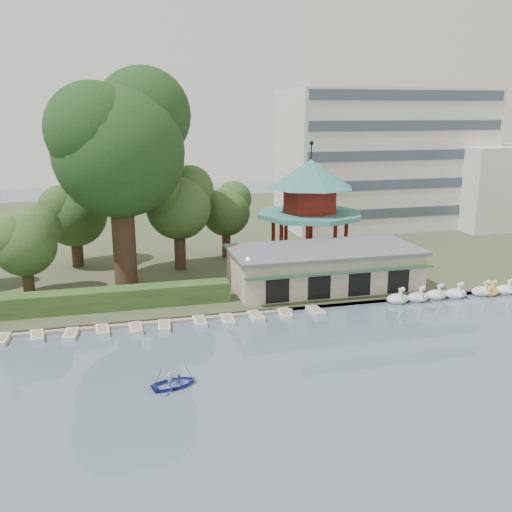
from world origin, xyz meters
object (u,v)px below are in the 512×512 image
object	(u,v)px
dock	(95,326)
rowboat_with_passengers	(174,380)
big_tree	(120,140)
pavilion	(310,200)
boathouse	(324,267)

from	to	relation	value
dock	rowboat_with_passengers	xyz separation A→B (m)	(5.21, -12.07, 0.32)
big_tree	rowboat_with_passengers	size ratio (longest dim) A/B	4.38
pavilion	rowboat_with_passengers	size ratio (longest dim) A/B	2.77
dock	big_tree	size ratio (longest dim) A/B	1.60
dock	big_tree	distance (m)	18.49
big_tree	boathouse	bearing A→B (deg)	-18.31
boathouse	pavilion	size ratio (longest dim) A/B	1.38
dock	pavilion	bearing A→B (deg)	31.66
big_tree	pavilion	bearing A→B (deg)	10.33
boathouse	dock	bearing A→B (deg)	-167.76
dock	boathouse	size ratio (longest dim) A/B	1.83
boathouse	big_tree	bearing A→B (deg)	161.69
dock	rowboat_with_passengers	bearing A→B (deg)	-66.66
dock	rowboat_with_passengers	distance (m)	13.15
big_tree	rowboat_with_passengers	distance (m)	27.17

